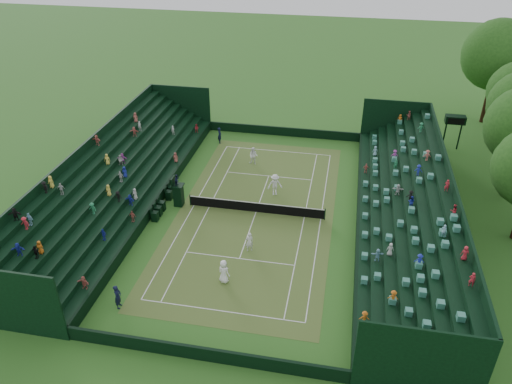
% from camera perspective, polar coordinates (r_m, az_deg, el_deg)
% --- Properties ---
extents(ground, '(160.00, 160.00, 0.00)m').
position_cam_1_polar(ground, '(42.33, 0.00, -2.32)').
color(ground, '#316A21').
rests_on(ground, ground).
extents(court_surface, '(12.97, 26.77, 0.01)m').
position_cam_1_polar(court_surface, '(42.33, 0.00, -2.32)').
color(court_surface, '#326822').
rests_on(court_surface, ground).
extents(perimeter_wall_north, '(17.17, 0.20, 1.00)m').
position_cam_1_polar(perimeter_wall_north, '(55.89, 3.14, 6.93)').
color(perimeter_wall_north, black).
rests_on(perimeter_wall_north, ground).
extents(perimeter_wall_south, '(17.17, 0.20, 1.00)m').
position_cam_1_polar(perimeter_wall_south, '(30.30, -6.05, -17.91)').
color(perimeter_wall_south, black).
rests_on(perimeter_wall_south, ground).
extents(perimeter_wall_east, '(0.20, 31.77, 1.00)m').
position_cam_1_polar(perimeter_wall_east, '(41.54, 11.58, -2.93)').
color(perimeter_wall_east, black).
rests_on(perimeter_wall_east, ground).
extents(perimeter_wall_west, '(0.20, 31.77, 1.00)m').
position_cam_1_polar(perimeter_wall_west, '(44.22, -10.86, -0.58)').
color(perimeter_wall_west, black).
rests_on(perimeter_wall_west, ground).
extents(north_grandstand, '(6.60, 32.00, 4.90)m').
position_cam_1_polar(north_grandstand, '(41.36, 17.50, -2.27)').
color(north_grandstand, black).
rests_on(north_grandstand, ground).
extents(south_grandstand, '(6.60, 32.00, 4.90)m').
position_cam_1_polar(south_grandstand, '(45.32, -15.92, 1.09)').
color(south_grandstand, black).
rests_on(south_grandstand, ground).
extents(tennis_net, '(11.67, 0.10, 1.06)m').
position_cam_1_polar(tennis_net, '(42.04, 0.00, -1.72)').
color(tennis_net, black).
rests_on(tennis_net, ground).
extents(scoreboard_tower, '(2.00, 1.00, 3.70)m').
position_cam_1_polar(scoreboard_tower, '(55.65, 21.80, 7.56)').
color(scoreboard_tower, black).
rests_on(scoreboard_tower, ground).
extents(umpire_chair, '(0.96, 0.96, 3.01)m').
position_cam_1_polar(umpire_chair, '(43.13, -8.90, -0.03)').
color(umpire_chair, black).
rests_on(umpire_chair, ground).
extents(courtside_chairs, '(0.55, 5.52, 1.20)m').
position_cam_1_polar(courtside_chairs, '(43.81, -10.34, -0.92)').
color(courtside_chairs, black).
rests_on(courtside_chairs, ground).
extents(player_near_west, '(1.05, 0.90, 1.82)m').
position_cam_1_polar(player_near_west, '(34.78, -3.70, -9.05)').
color(player_near_west, white).
rests_on(player_near_west, ground).
extents(player_near_east, '(0.72, 0.63, 1.65)m').
position_cam_1_polar(player_near_east, '(37.53, -0.77, -5.70)').
color(player_near_east, silver).
rests_on(player_near_east, ground).
extents(player_far_west, '(0.94, 0.78, 1.77)m').
position_cam_1_polar(player_far_west, '(49.53, -0.29, 4.15)').
color(player_far_west, white).
rests_on(player_far_west, ground).
extents(player_far_east, '(1.48, 1.14, 2.03)m').
position_cam_1_polar(player_far_east, '(44.30, 2.18, 0.84)').
color(player_far_east, white).
rests_on(player_far_east, ground).
extents(line_judge_north, '(0.64, 0.76, 1.78)m').
position_cam_1_polar(line_judge_north, '(54.07, -4.18, 6.49)').
color(line_judge_north, black).
rests_on(line_judge_north, ground).
extents(line_judge_south, '(0.49, 0.69, 1.77)m').
position_cam_1_polar(line_judge_south, '(34.07, -15.52, -11.45)').
color(line_judge_south, black).
rests_on(line_judge_south, ground).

